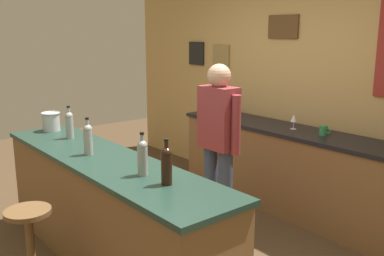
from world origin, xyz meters
name	(u,v)px	position (x,y,z in m)	size (l,w,h in m)	color
ground_plane	(149,249)	(0.00, 0.00, 0.00)	(10.00, 10.00, 0.00)	#4C3823
back_wall	(300,76)	(0.03, 2.03, 1.41)	(6.00, 0.09, 2.80)	tan
bar_counter	(106,212)	(0.00, -0.40, 0.46)	(2.73, 0.60, 0.92)	brown
side_counter	(302,174)	(0.40, 1.65, 0.45)	(3.13, 0.56, 0.90)	brown
bartender	(218,140)	(0.20, 0.64, 0.94)	(0.52, 0.21, 1.62)	#384766
bar_stool	(30,239)	(0.06, -1.04, 0.46)	(0.32, 0.32, 0.68)	brown
wine_bottle_a	(69,124)	(-0.77, -0.33, 1.06)	(0.07, 0.07, 0.31)	#999E99
wine_bottle_b	(88,138)	(-0.16, -0.45, 1.06)	(0.07, 0.07, 0.31)	#999E99
wine_bottle_c	(142,156)	(0.55, -0.39, 1.06)	(0.07, 0.07, 0.31)	#999E99
wine_bottle_d	(167,164)	(0.80, -0.38, 1.06)	(0.07, 0.07, 0.31)	black
ice_bucket	(51,121)	(-1.19, -0.35, 1.02)	(0.19, 0.19, 0.19)	#B7BABF
wine_glass_a	(214,103)	(-1.01, 1.69, 1.01)	(0.07, 0.07, 0.16)	silver
wine_glass_b	(222,106)	(-0.78, 1.62, 1.01)	(0.07, 0.07, 0.16)	silver
wine_glass_c	(226,107)	(-0.68, 1.59, 1.01)	(0.07, 0.07, 0.16)	silver
wine_glass_d	(294,119)	(0.26, 1.66, 1.01)	(0.07, 0.07, 0.16)	silver
coffee_mug	(324,130)	(0.61, 1.67, 0.95)	(0.13, 0.08, 0.09)	#338C4C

